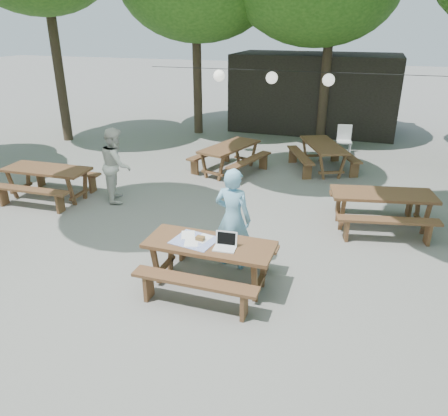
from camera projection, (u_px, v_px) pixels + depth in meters
name	position (u px, v px, depth m)	size (l,w,h in m)	color
ground	(206.00, 247.00, 8.16)	(80.00, 80.00, 0.00)	#61615C
pavilion	(315.00, 92.00, 16.61)	(6.00, 3.00, 2.80)	black
main_picnic_table	(210.00, 263.00, 6.85)	(2.00, 1.58, 0.75)	#4D2E1B
picnic_table_nw	(48.00, 183.00, 10.27)	(2.03, 1.65, 0.75)	#4D2E1B
picnic_table_ne	(381.00, 210.00, 8.81)	(2.18, 1.94, 0.75)	#4D2E1B
picnic_table_far_w	(230.00, 158.00, 12.11)	(2.05, 2.27, 0.75)	#4D2E1B
picnic_table_far_e	(323.00, 156.00, 12.27)	(2.23, 2.39, 0.75)	#4D2E1B
woman	(233.00, 218.00, 7.24)	(0.64, 0.42, 1.75)	#7BBDE1
second_person	(116.00, 165.00, 10.02)	(0.83, 0.65, 1.71)	silver
plastic_chair	(344.00, 146.00, 13.81)	(0.51, 0.51, 0.90)	silver
laptop	(225.00, 244.00, 6.55)	(0.35, 0.28, 0.24)	white
tabletop_clutter	(195.00, 240.00, 6.78)	(0.73, 0.65, 0.08)	#344EB3
paper_lanterns	(272.00, 78.00, 12.50)	(9.00, 0.34, 0.38)	black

